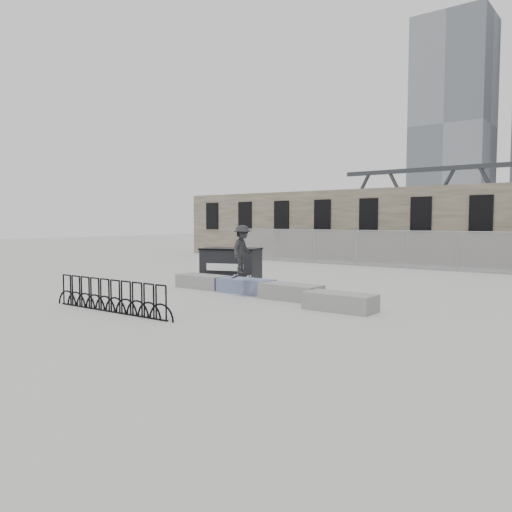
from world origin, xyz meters
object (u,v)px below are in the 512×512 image
(planter_offset, at_px, (340,301))
(skateboarder, at_px, (242,249))
(planter_center_right, at_px, (291,291))
(planter_center_left, at_px, (246,285))
(planter_far_left, at_px, (202,281))
(dumpster, at_px, (231,266))
(bike_rack, at_px, (110,296))

(planter_offset, xyz_separation_m, skateboarder, (-3.77, 0.31, 1.31))
(planter_center_right, xyz_separation_m, planter_offset, (2.18, -0.82, 0.00))
(planter_center_left, height_order, skateboarder, skateboarder)
(planter_far_left, bearing_deg, dumpster, 79.65)
(skateboarder, bearing_deg, planter_far_left, 63.12)
(planter_center_right, height_order, planter_offset, same)
(planter_center_left, relative_size, planter_center_right, 1.00)
(planter_center_left, relative_size, skateboarder, 1.12)
(planter_offset, distance_m, dumpster, 6.62)
(planter_center_right, relative_size, planter_offset, 1.00)
(planter_far_left, bearing_deg, skateboarder, -17.52)
(bike_rack, bearing_deg, planter_offset, 39.24)
(skateboarder, bearing_deg, planter_center_right, -81.39)
(planter_center_right, bearing_deg, planter_center_left, 172.20)
(planter_far_left, relative_size, planter_center_left, 1.00)
(planter_center_right, bearing_deg, planter_offset, -20.65)
(planter_center_left, height_order, dumpster, dumpster)
(planter_center_left, distance_m, planter_offset, 4.40)
(dumpster, distance_m, skateboarder, 3.32)
(bike_rack, bearing_deg, dumpster, 100.00)
(planter_offset, bearing_deg, planter_far_left, 169.95)
(planter_far_left, bearing_deg, planter_center_left, -0.59)
(planter_center_left, xyz_separation_m, planter_offset, (4.25, -1.11, 0.00))
(planter_offset, relative_size, dumpster, 0.79)
(bike_rack, bearing_deg, planter_center_left, 82.27)
(planter_far_left, height_order, skateboarder, skateboarder)
(planter_center_left, xyz_separation_m, bike_rack, (-0.70, -5.15, 0.17))
(planter_center_left, relative_size, dumpster, 0.79)
(planter_far_left, height_order, planter_offset, same)
(planter_center_left, bearing_deg, dumpster, 142.97)
(planter_center_left, distance_m, bike_rack, 5.20)
(planter_center_right, height_order, dumpster, dumpster)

